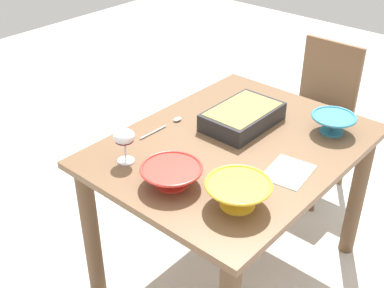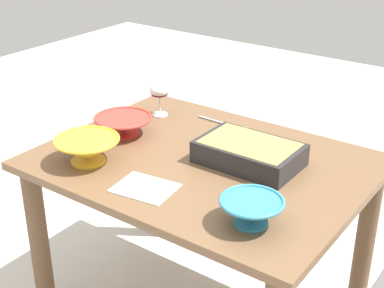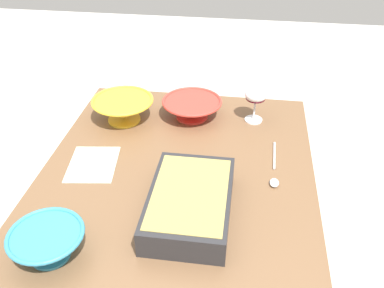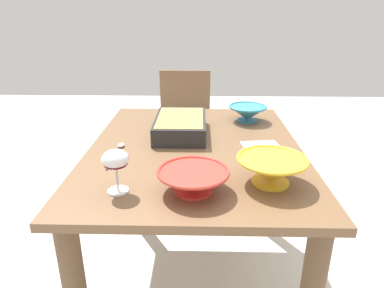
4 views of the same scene
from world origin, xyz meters
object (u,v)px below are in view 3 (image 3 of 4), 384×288
Objects in this scene: mixing_bowl at (123,109)px; serving_bowl at (48,243)px; serving_spoon at (274,172)px; napkin at (93,164)px; dining_table at (176,210)px; casserole_dish at (190,202)px; wine_glass at (256,96)px; small_bowl at (192,108)px.

serving_bowl is (0.70, -0.01, -0.01)m from mixing_bowl.
serving_spoon reaches higher than napkin.
napkin is (-0.04, -0.30, 0.14)m from dining_table.
dining_table is at bearing 82.92° from napkin.
casserole_dish is 0.41m from serving_bowl.
wine_glass is 0.26m from small_bowl.
casserole_dish reaches higher than small_bowl.
wine_glass is 0.40× the size of casserole_dish.
serving_spoon is 0.62m from napkin.
wine_glass is 0.94m from serving_bowl.
small_bowl is 1.20× the size of serving_bowl.
casserole_dish is at bearing -48.39° from serving_spoon.
wine_glass is at bearing 146.00° from serving_bowl.
casserole_dish is 1.52× the size of mixing_bowl.
small_bowl is at bearing 160.29° from serving_bowl.
mixing_bowl is 0.70m from serving_bowl.
dining_table is 0.44m from small_bowl.
wine_glass is 0.74× the size of serving_bowl.
serving_bowl reaches higher than serving_spoon.
casserole_dish is 1.81× the size of napkin.
small_bowl reaches higher than napkin.
mixing_bowl is at bearing -114.18° from serving_spoon.
casserole_dish is at bearing 25.11° from dining_table.
wine_glass is at bearing 92.03° from small_bowl.
dining_table is at bearing -0.13° from small_bowl.
mixing_bowl is (0.07, -0.52, -0.06)m from wine_glass.
wine_glass is 0.67m from napkin.
wine_glass is at bearing 162.57° from casserole_dish.
dining_table is 0.25m from casserole_dish.
serving_bowl reaches higher than napkin.
small_bowl is at bearing 140.77° from napkin.
small_bowl is 0.93× the size of serving_spoon.
wine_glass reaches higher than serving_spoon.
mixing_bowl reaches higher than dining_table.
mixing_bowl reaches higher than serving_spoon.
serving_spoon is at bearing 126.08° from serving_bowl.
serving_spoon is (-0.23, 0.25, -0.04)m from casserole_dish.
mixing_bowl is 0.31m from napkin.
serving_spoon is at bearing 12.71° from wine_glass.
wine_glass is 0.61× the size of mixing_bowl.
dining_table is 0.50m from serving_bowl.
napkin is at bearing -117.41° from casserole_dish.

